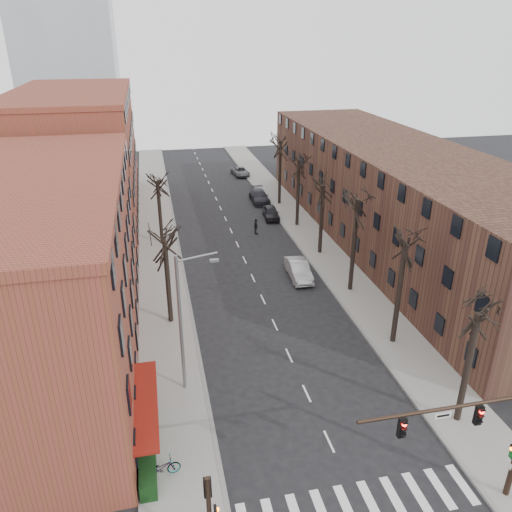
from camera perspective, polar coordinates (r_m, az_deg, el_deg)
ground at (r=26.35m, az=11.60°, el=-26.04°), size 160.00×160.00×0.00m
sidewalk_left at (r=53.91m, az=-11.12°, el=1.91°), size 4.00×90.00×0.15m
sidewalk_right at (r=56.26m, az=5.37°, el=3.22°), size 4.00×90.00×0.15m
building_left_near at (r=34.12m, az=-24.29°, el=-2.46°), size 12.00×26.00×12.00m
building_left_far at (r=61.01m, az=-19.56°, el=10.41°), size 12.00×28.00×14.00m
building_right at (r=53.28m, az=15.49°, el=6.84°), size 12.00×50.00×10.00m
awning_left at (r=29.11m, az=-12.00°, el=-20.04°), size 1.20×7.00×0.15m
hedge at (r=27.94m, az=-12.30°, el=-20.51°), size 0.80×6.00×1.00m
tree_right_a at (r=31.81m, az=21.93°, el=-17.04°), size 5.20×5.20×10.00m
tree_right_b at (r=37.16m, az=15.32°, el=-9.49°), size 5.20×5.20×10.80m
tree_right_c at (r=43.34m, az=10.67°, el=-3.88°), size 5.20×5.20×11.60m
tree_right_d at (r=50.03m, az=7.27°, el=0.30°), size 5.20×5.20×10.00m
tree_right_e at (r=57.07m, az=4.69°, el=3.48°), size 5.20×5.20×10.80m
tree_right_f at (r=64.33m, az=2.67°, el=5.94°), size 5.20×5.20×11.60m
tree_left_a at (r=38.67m, az=-9.67°, el=-7.47°), size 5.20×5.20×9.50m
tree_left_b at (r=53.01m, az=-10.64°, el=1.47°), size 5.20×5.20×9.50m
signal_mast_arm at (r=25.02m, az=25.56°, el=-17.40°), size 8.14×0.30×7.20m
signal_pole_left at (r=22.45m, az=-5.37°, el=-26.91°), size 0.47×0.44×4.40m
streetlight at (r=29.25m, az=-8.33°, el=-7.07°), size 2.45×0.22×9.03m
silver_sedan at (r=44.56m, az=4.89°, el=-1.58°), size 1.82×4.78×1.55m
parked_car_near at (r=59.00m, az=1.73°, el=4.99°), size 2.06×4.31×1.42m
parked_car_mid at (r=64.92m, az=0.38°, el=6.84°), size 2.25×5.29×1.52m
parked_car_far at (r=77.66m, az=-1.79°, el=9.63°), size 2.53×4.75×1.27m
pedestrian_crossing at (r=54.15m, az=-0.01°, el=3.39°), size 0.49×1.05×1.75m
bicycle at (r=26.81m, az=-10.86°, el=-22.70°), size 2.05×0.98×1.03m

